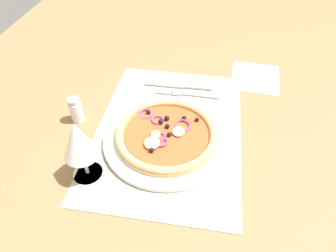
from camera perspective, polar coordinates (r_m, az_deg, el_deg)
ground_plane at (r=75.53cm, az=0.14°, el=-1.39°), size 190.00×140.00×2.40cm
placemat at (r=74.54cm, az=0.14°, el=-0.63°), size 50.24×35.50×0.40cm
plate at (r=71.36cm, az=-0.36°, el=-2.37°), size 29.92×29.92×1.05cm
pizza at (r=70.21cm, az=-0.39°, el=-1.46°), size 24.19×24.19×2.59cm
fork at (r=84.99cm, az=3.11°, el=6.24°), size 2.28×18.02×0.44cm
knife at (r=87.97cm, az=1.83°, el=7.80°), size 2.00×20.00×0.62cm
wine_glass at (r=60.47cm, az=-16.82°, el=-2.75°), size 7.20×7.20×14.90cm
napkin at (r=95.85cm, az=16.32°, el=8.95°), size 16.63×15.20×0.36cm
pepper_shaker at (r=79.08cm, az=-17.07°, el=3.14°), size 3.20×3.20×6.70cm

